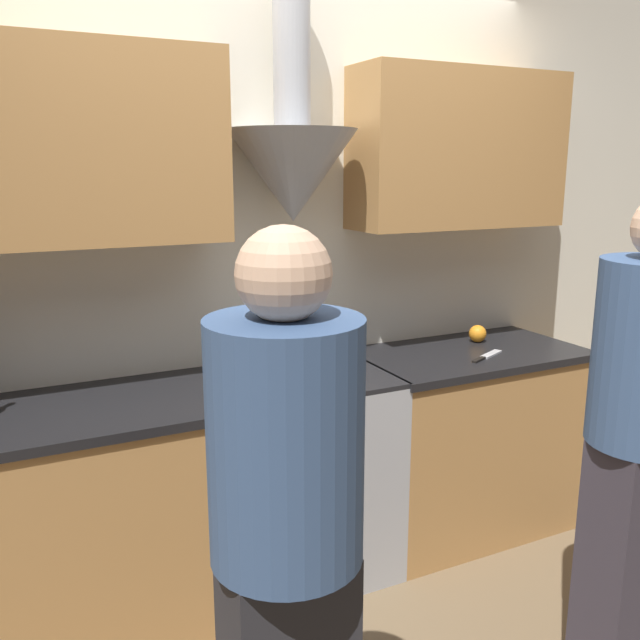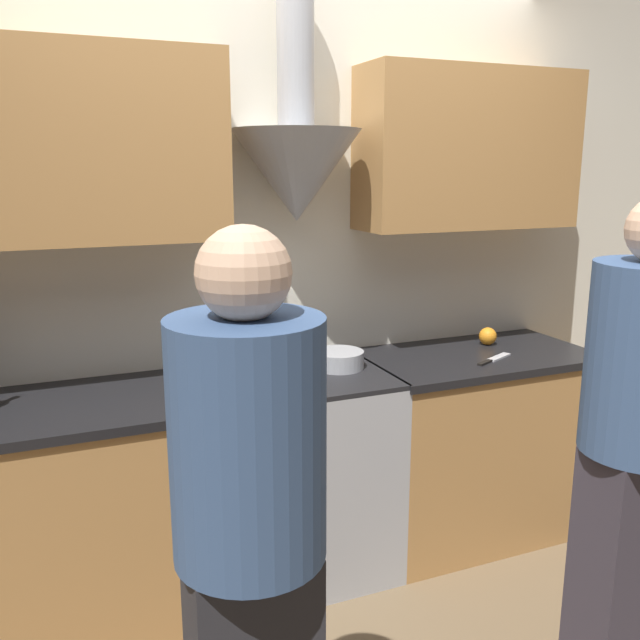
{
  "view_description": "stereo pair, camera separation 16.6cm",
  "coord_description": "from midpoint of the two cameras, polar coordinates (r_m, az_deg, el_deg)",
  "views": [
    {
      "loc": [
        -1.15,
        -2.1,
        1.73
      ],
      "look_at": [
        0.0,
        0.24,
        1.14
      ],
      "focal_mm": 38.0,
      "sensor_mm": 36.0,
      "label": 1
    },
    {
      "loc": [
        -1.0,
        -2.17,
        1.73
      ],
      "look_at": [
        0.0,
        0.24,
        1.14
      ],
      "focal_mm": 38.0,
      "sensor_mm": 36.0,
      "label": 2
    }
  ],
  "objects": [
    {
      "name": "wall_back",
      "position": [
        2.93,
        -6.03,
        7.63
      ],
      "size": [
        8.4,
        0.53,
        2.6
      ],
      "color": "silver",
      "rests_on": "ground_plane"
    },
    {
      "name": "stove_range",
      "position": [
        2.99,
        -2.51,
        -12.61
      ],
      "size": [
        0.63,
        0.6,
        0.89
      ],
      "color": "#A8AAAF",
      "rests_on": "ground_plane"
    },
    {
      "name": "counter_right",
      "position": [
        3.37,
        10.7,
        -9.79
      ],
      "size": [
        1.05,
        0.62,
        0.89
      ],
      "color": "#B27F47",
      "rests_on": "ground_plane"
    },
    {
      "name": "chefs_knife",
      "position": [
        3.13,
        12.4,
        -3.0
      ],
      "size": [
        0.24,
        0.13,
        0.01
      ],
      "rotation": [
        0.0,
        0.0,
        0.43
      ],
      "color": "silver",
      "rests_on": "counter_right"
    },
    {
      "name": "stock_pot",
      "position": [
        2.75,
        -5.33,
        -3.23
      ],
      "size": [
        0.28,
        0.28,
        0.17
      ],
      "color": "#A8AAAF",
      "rests_on": "stove_range"
    },
    {
      "name": "counter_left",
      "position": [
        2.79,
        -22.86,
        -15.72
      ],
      "size": [
        1.44,
        0.62,
        0.89
      ],
      "color": "#B27F47",
      "rests_on": "ground_plane"
    },
    {
      "name": "orange_fruit",
      "position": [
        3.38,
        11.78,
        -1.14
      ],
      "size": [
        0.08,
        0.08,
        0.08
      ],
      "color": "orange",
      "rests_on": "counter_right"
    },
    {
      "name": "person_foreground_left",
      "position": [
        1.58,
        -5.98,
        -19.15
      ],
      "size": [
        0.33,
        0.33,
        1.62
      ],
      "color": "#28282D",
      "rests_on": "ground_plane"
    },
    {
      "name": "mixing_bowl",
      "position": [
        2.9,
        -0.28,
        -3.33
      ],
      "size": [
        0.22,
        0.22,
        0.07
      ],
      "color": "#A8AAAF",
      "rests_on": "stove_range"
    },
    {
      "name": "ground_plane",
      "position": [
        2.95,
        0.47,
        -23.06
      ],
      "size": [
        12.0,
        12.0,
        0.0
      ],
      "primitive_type": "plane",
      "color": "brown"
    }
  ]
}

